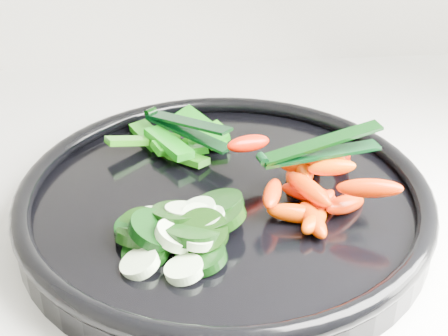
{
  "coord_description": "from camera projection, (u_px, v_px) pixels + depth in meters",
  "views": [
    {
      "loc": [
        -0.55,
        1.15,
        1.27
      ],
      "look_at": [
        -0.51,
        1.61,
        0.99
      ],
      "focal_mm": 50.0,
      "sensor_mm": 36.0,
      "label": 1
    }
  ],
  "objects": [
    {
      "name": "veggie_tray",
      "position": [
        224.0,
        200.0,
        0.57
      ],
      "size": [
        0.42,
        0.42,
        0.04
      ],
      "color": "black",
      "rests_on": "counter"
    },
    {
      "name": "cucumber_pile",
      "position": [
        175.0,
        229.0,
        0.51
      ],
      "size": [
        0.12,
        0.12,
        0.04
      ],
      "color": "black",
      "rests_on": "veggie_tray"
    },
    {
      "name": "carrot_pile",
      "position": [
        313.0,
        183.0,
        0.55
      ],
      "size": [
        0.14,
        0.15,
        0.05
      ],
      "color": "#F31D00",
      "rests_on": "veggie_tray"
    },
    {
      "name": "tong_carrot",
      "position": [
        318.0,
        149.0,
        0.54
      ],
      "size": [
        0.11,
        0.04,
        0.02
      ],
      "color": "black",
      "rests_on": "carrot_pile"
    },
    {
      "name": "pepper_pile",
      "position": [
        182.0,
        141.0,
        0.64
      ],
      "size": [
        0.13,
        0.1,
        0.03
      ],
      "color": "#1C6D0A",
      "rests_on": "veggie_tray"
    },
    {
      "name": "tong_pepper",
      "position": [
        185.0,
        126.0,
        0.63
      ],
      "size": [
        0.09,
        0.09,
        0.02
      ],
      "color": "black",
      "rests_on": "pepper_pile"
    }
  ]
}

